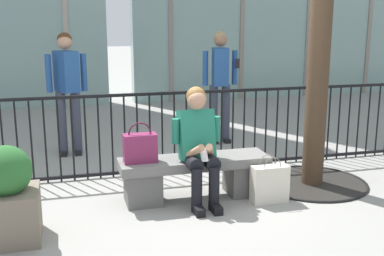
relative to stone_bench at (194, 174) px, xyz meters
The scene contains 9 objects.
ground_plane 0.27m from the stone_bench, ahead, with size 60.00×60.00×0.00m, color gray.
stone_bench is the anchor object (origin of this frame).
seated_person_with_phone 0.40m from the stone_bench, 86.83° to the right, with size 0.52×0.66×1.21m.
handbag_on_bench 0.67m from the stone_bench, behind, with size 0.34×0.17×0.42m.
shopping_bag 0.80m from the stone_bench, 23.51° to the right, with size 0.39×0.17×0.50m.
bystander_at_railing 2.57m from the stone_bench, 120.23° to the left, with size 0.55×0.44×1.71m.
bystander_further_back 2.56m from the stone_bench, 65.23° to the left, with size 0.55×0.42×1.71m.
plaza_railing 0.96m from the stone_bench, 90.00° to the left, with size 8.93×0.04×1.03m.
planter 1.90m from the stone_bench, 162.89° to the right, with size 0.51×0.51×0.85m.
Camera 1 is at (-1.32, -4.71, 1.88)m, focal length 44.92 mm.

